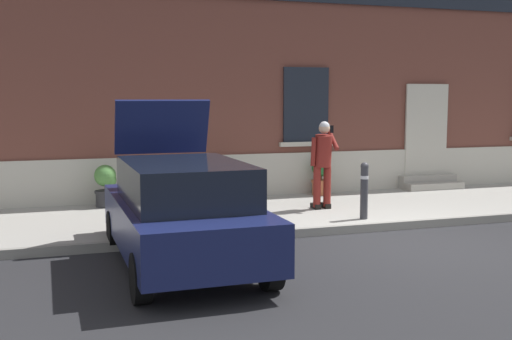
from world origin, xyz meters
name	(u,v)px	position (x,y,z in m)	size (l,w,h in m)	color
ground_plane	(407,243)	(0.00, 0.00, 0.00)	(80.00, 80.00, 0.00)	#232326
sidewalk	(333,209)	(0.00, 2.80, 0.07)	(24.00, 3.60, 0.15)	#99968E
curb_edge	(378,227)	(0.00, 0.94, 0.07)	(24.00, 0.12, 0.15)	gray
building_facade	(290,40)	(0.01, 5.29, 3.73)	(24.00, 1.52, 7.50)	brown
entrance_stoop	(430,183)	(3.32, 4.33, 0.28)	(1.50, 0.64, 0.32)	#9E998E
hatchback_car_navy	(183,211)	(-3.78, -0.31, 0.80)	(1.81, 4.08, 2.34)	#161E4C
bollard_near_person	(364,189)	(-0.07, 1.35, 0.71)	(0.15, 0.15, 1.04)	#333338
person_on_phone	(323,159)	(-0.37, 2.53, 1.15)	(0.51, 0.47, 1.75)	maroon
planter_charcoal	(106,185)	(-4.45, 4.15, 0.61)	(0.44, 0.44, 0.86)	#2D2D30
planter_olive	(221,180)	(-2.04, 4.07, 0.61)	(0.44, 0.44, 0.86)	#606B38
planter_terracotta	(321,175)	(0.37, 4.23, 0.61)	(0.44, 0.44, 0.86)	#B25B38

